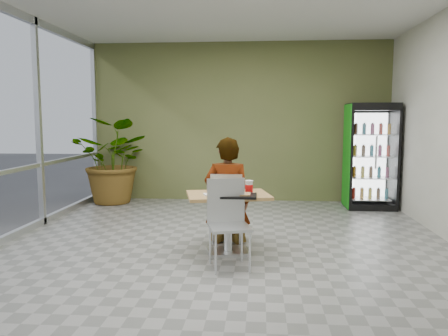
{
  "coord_description": "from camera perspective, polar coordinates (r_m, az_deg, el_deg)",
  "views": [
    {
      "loc": [
        0.44,
        -5.38,
        1.66
      ],
      "look_at": [
        -0.05,
        0.5,
        1.0
      ],
      "focal_mm": 35.0,
      "sensor_mm": 36.0,
      "label": 1
    }
  ],
  "objects": [
    {
      "name": "beverage_fridge",
      "position": [
        8.57,
        18.6,
        1.48
      ],
      "size": [
        0.89,
        0.69,
        1.95
      ],
      "rotation": [
        0.0,
        0.0,
        -0.0
      ],
      "color": "black",
      "rests_on": "ground"
    },
    {
      "name": "seated_woman",
      "position": [
        5.9,
        0.44,
        -4.33
      ],
      "size": [
        0.64,
        0.42,
        1.73
      ],
      "primitive_type": "imported",
      "rotation": [
        0.0,
        0.0,
        3.12
      ],
      "color": "black",
      "rests_on": "ground"
    },
    {
      "name": "room_envelope",
      "position": [
        5.4,
        0.1,
        5.75
      ],
      "size": [
        6.0,
        7.0,
        3.2
      ],
      "primitive_type": null,
      "color": "beige",
      "rests_on": "ground"
    },
    {
      "name": "dining_table",
      "position": [
        5.41,
        0.54,
        -5.6
      ],
      "size": [
        1.12,
        0.9,
        0.75
      ],
      "rotation": [
        0.0,
        0.0,
        0.23
      ],
      "color": "tan",
      "rests_on": "ground"
    },
    {
      "name": "pizza_plate",
      "position": [
        5.46,
        0.45,
        -3.04
      ],
      "size": [
        0.3,
        0.28,
        0.03
      ],
      "color": "silver",
      "rests_on": "dining_table"
    },
    {
      "name": "potted_plant",
      "position": [
        8.89,
        -14.01,
        0.92
      ],
      "size": [
        1.73,
        1.56,
        1.69
      ],
      "primitive_type": "imported",
      "rotation": [
        0.0,
        0.0,
        -0.18
      ],
      "color": "#3A6F2C",
      "rests_on": "ground"
    },
    {
      "name": "soda_cup",
      "position": [
        5.32,
        3.3,
        -2.57
      ],
      "size": [
        0.1,
        0.1,
        0.17
      ],
      "color": "silver",
      "rests_on": "dining_table"
    },
    {
      "name": "napkin_stack",
      "position": [
        5.26,
        -1.77,
        -3.47
      ],
      "size": [
        0.2,
        0.2,
        0.02
      ],
      "primitive_type": "cube",
      "rotation": [
        0.0,
        0.0,
        0.34
      ],
      "color": "silver",
      "rests_on": "dining_table"
    },
    {
      "name": "chair_far",
      "position": [
        5.86,
        0.38,
        -4.51
      ],
      "size": [
        0.43,
        0.43,
        0.95
      ],
      "rotation": [
        0.0,
        0.0,
        3.12
      ],
      "color": "silver",
      "rests_on": "ground"
    },
    {
      "name": "chair_near",
      "position": [
        4.96,
        0.47,
        -6.21
      ],
      "size": [
        0.54,
        0.54,
        0.99
      ],
      "rotation": [
        0.0,
        0.0,
        0.27
      ],
      "color": "silver",
      "rests_on": "ground"
    },
    {
      "name": "ground",
      "position": [
        5.65,
        0.09,
        -10.71
      ],
      "size": [
        7.0,
        7.0,
        0.0
      ],
      "primitive_type": "plane",
      "color": "gray",
      "rests_on": "ground"
    },
    {
      "name": "cafeteria_tray",
      "position": [
        5.14,
        1.68,
        -3.65
      ],
      "size": [
        0.47,
        0.34,
        0.03
      ],
      "primitive_type": "cube",
      "rotation": [
        0.0,
        0.0,
        -0.0
      ],
      "color": "black",
      "rests_on": "dining_table"
    }
  ]
}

